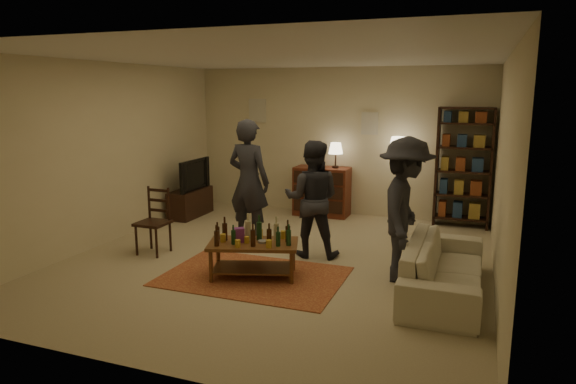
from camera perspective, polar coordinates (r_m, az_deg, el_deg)
The scene contains 13 objects.
floor at distance 7.07m, azimuth -1.17°, elevation -7.60°, with size 6.00×6.00×0.00m, color #C6B793.
room_shell at distance 9.72m, azimuth 1.78°, elevation 8.45°, with size 6.00×6.00×6.00m.
rug at distance 6.49m, azimuth -3.84°, elevation -9.32°, with size 2.20×1.50×0.01m, color maroon.
coffee_table at distance 6.36m, azimuth -3.90°, elevation -5.97°, with size 1.22×0.90×0.79m.
dining_chair at distance 7.52m, azimuth -14.56°, elevation -2.84°, with size 0.42×0.42×0.95m.
tv_stand at distance 9.60m, azimuth -10.80°, elevation -0.39°, with size 0.40×1.00×1.06m.
dresser at distance 9.49m, azimuth 3.82°, elevation 0.22°, with size 1.00×0.50×1.36m.
bookshelf at distance 9.08m, azimuth 18.90°, elevation 2.71°, with size 0.90×0.34×2.02m.
floor_lamp at distance 9.01m, azimuth 12.15°, elevation 4.50°, with size 0.36×0.36×1.51m.
sofa at distance 6.14m, azimuth 16.98°, elevation -8.04°, with size 2.08×0.81×0.61m, color beige.
person_left at distance 7.73m, azimuth -4.38°, elevation 1.17°, with size 0.68×0.45×1.87m, color #27272F.
person_right at distance 7.08m, azimuth 2.70°, elevation -0.78°, with size 0.79×0.61×1.62m, color #2A2B33.
person_by_sofa at distance 6.28m, azimuth 12.89°, elevation -1.97°, with size 1.13×0.65×1.75m, color #27272E.
Camera 1 is at (2.49, -6.21, 2.27)m, focal length 32.00 mm.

